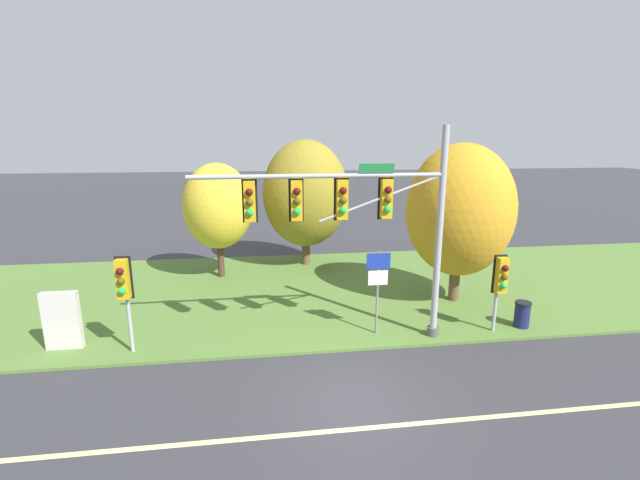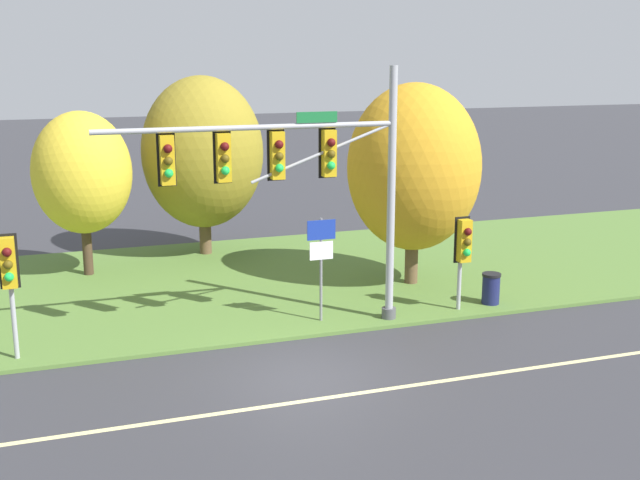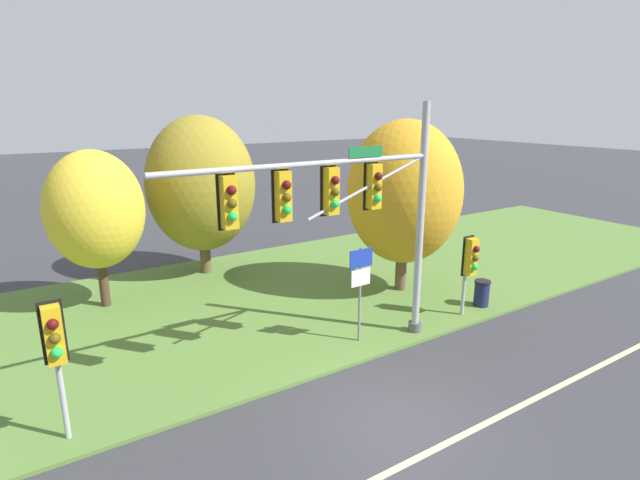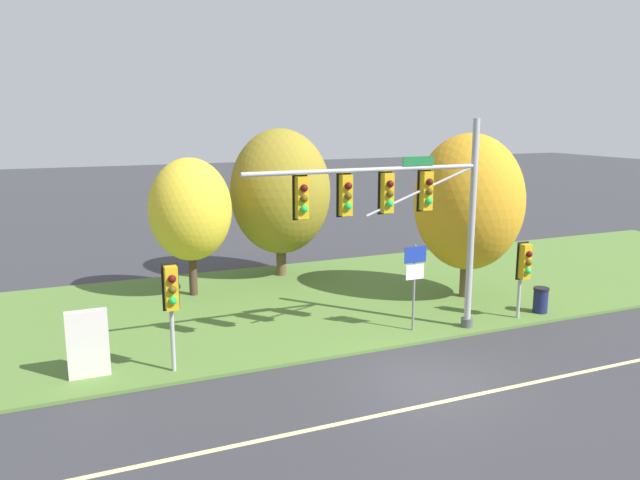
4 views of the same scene
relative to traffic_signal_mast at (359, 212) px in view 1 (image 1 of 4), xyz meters
The scene contains 12 objects.
ground_plane 5.45m from the traffic_signal_mast, 103.67° to the right, with size 160.00×160.00×0.00m, color #333338.
lane_stripe 6.20m from the traffic_signal_mast, 99.93° to the right, with size 36.00×0.16×0.01m, color beige.
grass_verge 6.82m from the traffic_signal_mast, 98.25° to the left, with size 48.00×11.50×0.10m, color #517533.
traffic_signal_mast is the anchor object (origin of this frame).
pedestrian_signal_near_kerb 5.45m from the traffic_signal_mast, ahead, with size 0.46×0.55×2.77m.
pedestrian_signal_further_along 7.48m from the traffic_signal_mast, behind, with size 0.46×0.55×3.14m.
route_sign_post 2.54m from the traffic_signal_mast, 28.16° to the left, with size 0.81×0.08×2.92m.
tree_nearest_road 9.11m from the traffic_signal_mast, 124.04° to the left, with size 3.23×3.23×5.47m.
tree_left_of_mast 9.15m from the traffic_signal_mast, 94.84° to the left, with size 4.40×4.40×6.52m.
tree_behind_signpost 5.72m from the traffic_signal_mast, 32.59° to the left, with size 4.23×4.23×6.42m.
info_kiosk 10.01m from the traffic_signal_mast, behind, with size 1.10×0.24×1.90m.
trash_bin 7.20m from the traffic_signal_mast, ahead, with size 0.56×0.56×0.93m.
Camera 1 is at (-2.20, -9.76, 6.69)m, focal length 24.00 mm.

